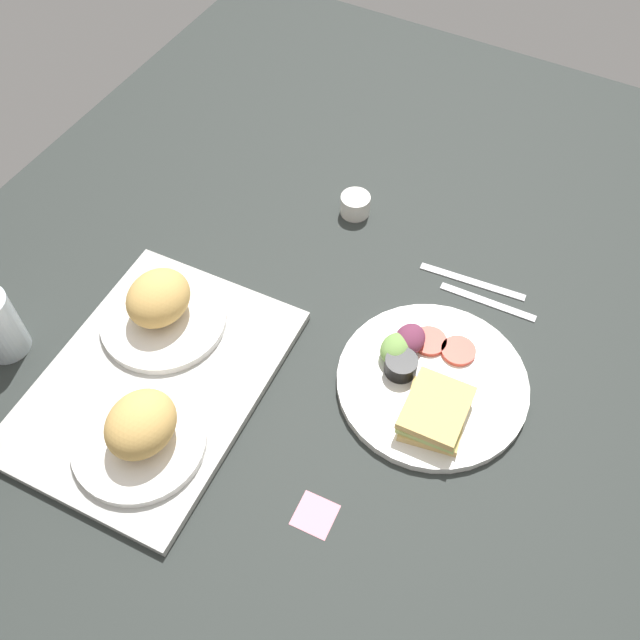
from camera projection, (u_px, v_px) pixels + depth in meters
ground_plane at (330, 355)px, 118.40cm from camera, size 190.00×150.00×3.00cm
serving_tray at (154, 382)px, 112.63cm from camera, size 46.47×35.04×1.60cm
bread_plate_near at (140, 431)px, 102.80cm from camera, size 19.90×19.90×9.08cm
bread_plate_far at (161, 307)px, 116.19cm from camera, size 20.87×20.87×9.13cm
plate_with_salad at (429, 382)px, 111.63cm from camera, size 30.28×30.28×5.40cm
espresso_cup at (355, 205)px, 134.22cm from camera, size 5.60×5.60×4.00cm
fork at (488, 302)px, 122.79cm from camera, size 2.12×17.04×0.50cm
knife at (472, 281)px, 125.47cm from camera, size 3.10×19.05×0.50cm
sticky_note at (315, 515)px, 100.57cm from camera, size 5.89×5.89×0.12cm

